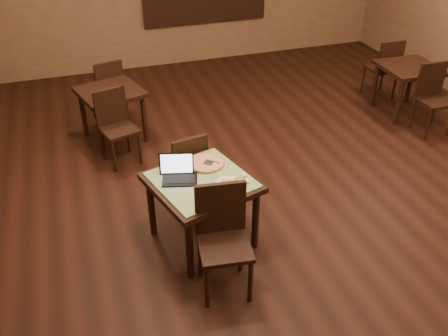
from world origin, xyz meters
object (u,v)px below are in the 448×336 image
object	(u,v)px
laptop	(178,172)
other_table_b_chair_near	(116,122)
tiled_table	(202,188)
pizza_pan	(206,164)
other_table_b_chair_far	(108,88)
chair_main_near	(223,233)
other_table_a_chair_far	(385,66)
chair_main_far	(187,166)
other_table_b	(111,99)
other_table_a	(409,74)
other_table_a_chair_near	(433,94)

from	to	relation	value
laptop	other_table_b_chair_near	xyz separation A→B (m)	(-0.39, 1.78, -0.28)
tiled_table	pizza_pan	size ratio (longest dim) A/B	3.09
laptop	other_table_b_chair_far	world-z (taller)	laptop
tiled_table	other_table_b_chair_near	world-z (taller)	other_table_b_chair_near
chair_main_near	other_table_a_chair_far	distance (m)	4.83
chair_main_near	other_table_b_chair_far	world-z (taller)	chair_main_near
chair_main_far	other_table_b_chair_near	xyz separation A→B (m)	(-0.60, 1.26, 0.02)
chair_main_near	pizza_pan	distance (m)	0.88
tiled_table	other_table_b	world-z (taller)	tiled_table
pizza_pan	other_table_b_chair_far	bearing A→B (deg)	103.57
other_table_b	other_table_b_chair_far	size ratio (longest dim) A/B	1.02
chair_main_near	other_table_b_chair_far	xyz separation A→B (m)	(-0.56, 3.61, -0.05)
other_table_b_chair_far	other_table_b_chair_near	bearing A→B (deg)	71.94
pizza_pan	other_table_a	bearing A→B (deg)	23.98
chair_main_far	other_table_b_chair_near	world-z (taller)	other_table_b_chair_near
laptop	pizza_pan	bearing A→B (deg)	38.90
other_table_a	other_table_b_chair_far	world-z (taller)	other_table_b_chair_far
chair_main_far	other_table_b_chair_far	bearing A→B (deg)	-85.79
other_table_a_chair_far	pizza_pan	bearing A→B (deg)	33.05
pizza_pan	other_table_b_chair_near	bearing A→B (deg)	113.46
tiled_table	other_table_a_chair_near	bearing A→B (deg)	2.99
chair_main_far	pizza_pan	world-z (taller)	chair_main_far
tiled_table	other_table_b_chair_far	bearing A→B (deg)	84.40
laptop	chair_main_far	bearing A→B (deg)	83.35
chair_main_far	laptop	bearing A→B (deg)	58.62
pizza_pan	other_table_b_chair_near	xyz separation A→B (m)	(-0.71, 1.64, -0.23)
laptop	other_table_b	size ratio (longest dim) A/B	0.39
pizza_pan	laptop	bearing A→B (deg)	-156.83
chair_main_far	other_table_b_chair_near	bearing A→B (deg)	-73.38
other_table_a	other_table_b_chair_far	xyz separation A→B (m)	(-4.31, 1.14, -0.09)
chair_main_far	other_table_a	world-z (taller)	chair_main_far
other_table_a	other_table_b_chair_far	distance (m)	4.46
other_table_a_chair_near	other_table_b_chair_near	xyz separation A→B (m)	(-4.36, 0.59, -0.01)
pizza_pan	other_table_a_chair_near	distance (m)	3.80
other_table_a_chair_near	pizza_pan	bearing A→B (deg)	-161.92
laptop	other_table_a	world-z (taller)	laptop
chair_main_near	chair_main_far	distance (m)	1.23
chair_main_near	other_table_a	distance (m)	4.50
tiled_table	other_table_a	bearing A→B (deg)	10.39
chair_main_far	pizza_pan	bearing A→B (deg)	96.77
chair_main_far	laptop	xyz separation A→B (m)	(-0.21, -0.52, 0.30)
other_table_a	other_table_b_chair_far	bearing A→B (deg)	167.23
pizza_pan	other_table_a_chair_near	size ratio (longest dim) A/B	0.38
other_table_a_chair_far	other_table_b	distance (m)	4.33
pizza_pan	other_table_a_chair_near	world-z (taller)	other_table_a_chair_near
chair_main_far	other_table_b	distance (m)	1.91
tiled_table	other_table_a_chair_near	world-z (taller)	other_table_a_chair_near
other_table_a_chair_far	chair_main_near	bearing A→B (deg)	41.06
laptop	pizza_pan	distance (m)	0.35
tiled_table	other_table_a_chair_far	world-z (taller)	other_table_a_chair_far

